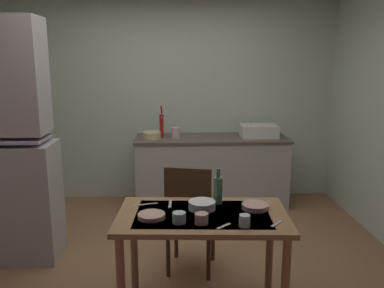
{
  "coord_description": "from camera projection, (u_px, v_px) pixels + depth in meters",
  "views": [
    {
      "loc": [
        0.03,
        -3.26,
        1.8
      ],
      "look_at": [
        0.19,
        0.09,
        1.08
      ],
      "focal_mm": 37.19,
      "sensor_mm": 36.0,
      "label": 1
    }
  ],
  "objects": [
    {
      "name": "sauce_dish",
      "position": [
        202.0,
        205.0,
        2.81
      ],
      "size": [
        0.19,
        0.19,
        0.06
      ],
      "primitive_type": "cylinder",
      "color": "white",
      "rests_on": "dining_table"
    },
    {
      "name": "glass_bottle",
      "position": [
        218.0,
        189.0,
        2.9
      ],
      "size": [
        0.07,
        0.07,
        0.27
      ],
      "color": "#4C7F56",
      "rests_on": "dining_table"
    },
    {
      "name": "wall_back",
      "position": [
        171.0,
        99.0,
        5.13
      ],
      "size": [
        4.3,
        0.1,
        2.6
      ],
      "primitive_type": "cube",
      "color": "silver",
      "rests_on": "ground"
    },
    {
      "name": "mug_tall",
      "position": [
        179.0,
        218.0,
        2.57
      ],
      "size": [
        0.09,
        0.09,
        0.07
      ],
      "primitive_type": "cylinder",
      "color": "#ADD1C1",
      "rests_on": "dining_table"
    },
    {
      "name": "stoneware_crock",
      "position": [
        176.0,
        133.0,
        4.85
      ],
      "size": [
        0.12,
        0.12,
        0.12
      ],
      "primitive_type": "cylinder",
      "color": "beige",
      "rests_on": "counter_cabinet"
    },
    {
      "name": "teaspoon_near_bowl",
      "position": [
        224.0,
        226.0,
        2.52
      ],
      "size": [
        0.11,
        0.1,
        0.0
      ],
      "primitive_type": "cube",
      "rotation": [
        0.0,
        0.0,
        3.86
      ],
      "color": "beige",
      "rests_on": "dining_table"
    },
    {
      "name": "ground_plane",
      "position": [
        171.0,
        264.0,
        3.56
      ],
      "size": [
        5.2,
        5.2,
        0.0
      ],
      "primitive_type": "plane",
      "color": "#916745"
    },
    {
      "name": "serving_bowl_wide",
      "position": [
        255.0,
        206.0,
        2.82
      ],
      "size": [
        0.19,
        0.19,
        0.03
      ],
      "primitive_type": "cylinder",
      "color": "tan",
      "rests_on": "dining_table"
    },
    {
      "name": "mixing_bowl_counter",
      "position": [
        152.0,
        135.0,
        4.79
      ],
      "size": [
        0.22,
        0.22,
        0.08
      ],
      "primitive_type": "cylinder",
      "color": "beige",
      "rests_on": "counter_cabinet"
    },
    {
      "name": "sink_basin",
      "position": [
        259.0,
        131.0,
        4.89
      ],
      "size": [
        0.44,
        0.34,
        0.15
      ],
      "color": "white",
      "rests_on": "counter_cabinet"
    },
    {
      "name": "chair_far_side",
      "position": [
        190.0,
        217.0,
        3.32
      ],
      "size": [
        0.47,
        0.47,
        0.96
      ],
      "color": "#4D3320",
      "rests_on": "ground"
    },
    {
      "name": "mug_dark",
      "position": [
        202.0,
        218.0,
        2.56
      ],
      "size": [
        0.09,
        0.09,
        0.07
      ],
      "primitive_type": "cylinder",
      "color": "tan",
      "rests_on": "dining_table"
    },
    {
      "name": "soup_bowl_small",
      "position": [
        151.0,
        216.0,
        2.65
      ],
      "size": [
        0.18,
        0.18,
        0.03
      ],
      "primitive_type": "cylinder",
      "color": "tan",
      "rests_on": "dining_table"
    },
    {
      "name": "dining_table",
      "position": [
        202.0,
        228.0,
        2.75
      ],
      "size": [
        1.21,
        0.73,
        0.76
      ],
      "color": "#9A7044",
      "rests_on": "ground"
    },
    {
      "name": "teaspoon_by_cup",
      "position": [
        171.0,
        204.0,
        2.91
      ],
      "size": [
        0.03,
        0.16,
        0.0
      ],
      "primitive_type": "cube",
      "rotation": [
        0.0,
        0.0,
        1.53
      ],
      "color": "beige",
      "rests_on": "dining_table"
    },
    {
      "name": "hand_pump",
      "position": [
        162.0,
        123.0,
        4.86
      ],
      "size": [
        0.05,
        0.27,
        0.39
      ],
      "color": "#B21E19",
      "rests_on": "counter_cabinet"
    },
    {
      "name": "teacup_mint",
      "position": [
        245.0,
        221.0,
        2.51
      ],
      "size": [
        0.07,
        0.07,
        0.08
      ],
      "primitive_type": "cylinder",
      "color": "#ADD1C1",
      "rests_on": "dining_table"
    },
    {
      "name": "table_knife",
      "position": [
        146.0,
        204.0,
        2.89
      ],
      "size": [
        0.18,
        0.06,
        0.0
      ],
      "primitive_type": "cube",
      "rotation": [
        0.0,
        0.0,
        0.25
      ],
      "color": "silver",
      "rests_on": "dining_table"
    },
    {
      "name": "counter_cabinet",
      "position": [
        211.0,
        171.0,
        4.97
      ],
      "size": [
        1.87,
        0.64,
        0.86
      ],
      "color": "#B0B0AB",
      "rests_on": "ground"
    },
    {
      "name": "serving_spoon",
      "position": [
        277.0,
        224.0,
        2.55
      ],
      "size": [
        0.1,
        0.1,
        0.0
      ],
      "primitive_type": "cube",
      "rotation": [
        0.0,
        0.0,
        3.94
      ],
      "color": "beige",
      "rests_on": "dining_table"
    }
  ]
}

